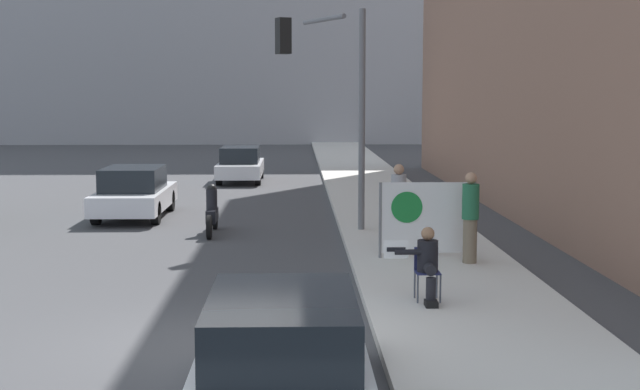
{
  "coord_description": "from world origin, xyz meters",
  "views": [
    {
      "loc": [
        1.17,
        -12.32,
        3.55
      ],
      "look_at": [
        1.65,
        5.02,
        1.57
      ],
      "focal_mm": 50.0,
      "sensor_mm": 36.0,
      "label": 1
    }
  ],
  "objects_px": {
    "seated_protester": "(427,262)",
    "motorcycle_on_road": "(212,213)",
    "pedestrian_behind": "(399,204)",
    "traffic_light_pole": "(333,83)",
    "parked_car_curbside": "(282,356)",
    "jogger_on_sidewalk": "(470,217)",
    "car_on_road_midblock": "(240,164)",
    "protest_banner": "(427,218)",
    "car_on_road_nearest": "(134,192)"
  },
  "relations": [
    {
      "from": "pedestrian_behind",
      "to": "car_on_road_midblock",
      "type": "xyz_separation_m",
      "value": [
        -4.53,
        16.1,
        -0.38
      ]
    },
    {
      "from": "car_on_road_nearest",
      "to": "car_on_road_midblock",
      "type": "distance_m",
      "value": 10.65
    },
    {
      "from": "jogger_on_sidewalk",
      "to": "parked_car_curbside",
      "type": "xyz_separation_m",
      "value": [
        -3.65,
        -8.15,
        -0.39
      ]
    },
    {
      "from": "seated_protester",
      "to": "jogger_on_sidewalk",
      "type": "bearing_deg",
      "value": 75.54
    },
    {
      "from": "seated_protester",
      "to": "car_on_road_nearest",
      "type": "height_order",
      "value": "car_on_road_nearest"
    },
    {
      "from": "traffic_light_pole",
      "to": "car_on_road_midblock",
      "type": "distance_m",
      "value": 14.74
    },
    {
      "from": "pedestrian_behind",
      "to": "motorcycle_on_road",
      "type": "bearing_deg",
      "value": -44.39
    },
    {
      "from": "pedestrian_behind",
      "to": "motorcycle_on_road",
      "type": "distance_m",
      "value": 5.2
    },
    {
      "from": "protest_banner",
      "to": "car_on_road_midblock",
      "type": "xyz_separation_m",
      "value": [
        -4.93,
        17.66,
        -0.28
      ]
    },
    {
      "from": "seated_protester",
      "to": "parked_car_curbside",
      "type": "xyz_separation_m",
      "value": [
        -2.3,
        -4.84,
        -0.11
      ]
    },
    {
      "from": "parked_car_curbside",
      "to": "car_on_road_midblock",
      "type": "distance_m",
      "value": 26.48
    },
    {
      "from": "seated_protester",
      "to": "parked_car_curbside",
      "type": "height_order",
      "value": "parked_car_curbside"
    },
    {
      "from": "car_on_road_midblock",
      "to": "motorcycle_on_road",
      "type": "distance_m",
      "value": 13.44
    },
    {
      "from": "seated_protester",
      "to": "protest_banner",
      "type": "relative_size",
      "value": 0.61
    },
    {
      "from": "seated_protester",
      "to": "car_on_road_midblock",
      "type": "xyz_separation_m",
      "value": [
        -4.36,
        21.57,
        -0.1
      ]
    },
    {
      "from": "traffic_light_pole",
      "to": "motorcycle_on_road",
      "type": "distance_m",
      "value": 4.49
    },
    {
      "from": "car_on_road_midblock",
      "to": "parked_car_curbside",
      "type": "bearing_deg",
      "value": -85.52
    },
    {
      "from": "seated_protester",
      "to": "motorcycle_on_road",
      "type": "relative_size",
      "value": 0.55
    },
    {
      "from": "pedestrian_behind",
      "to": "jogger_on_sidewalk",
      "type": "bearing_deg",
      "value": 105.76
    },
    {
      "from": "parked_car_curbside",
      "to": "car_on_road_nearest",
      "type": "height_order",
      "value": "car_on_road_nearest"
    },
    {
      "from": "pedestrian_behind",
      "to": "protest_banner",
      "type": "distance_m",
      "value": 1.61
    },
    {
      "from": "pedestrian_behind",
      "to": "traffic_light_pole",
      "type": "relative_size",
      "value": 0.34
    },
    {
      "from": "seated_protester",
      "to": "car_on_road_midblock",
      "type": "distance_m",
      "value": 22.0
    },
    {
      "from": "car_on_road_nearest",
      "to": "motorcycle_on_road",
      "type": "xyz_separation_m",
      "value": [
        2.5,
        -3.06,
        -0.18
      ]
    },
    {
      "from": "seated_protester",
      "to": "jogger_on_sidewalk",
      "type": "distance_m",
      "value": 3.59
    },
    {
      "from": "traffic_light_pole",
      "to": "jogger_on_sidewalk",
      "type": "bearing_deg",
      "value": -58.21
    },
    {
      "from": "car_on_road_midblock",
      "to": "motorcycle_on_road",
      "type": "bearing_deg",
      "value": -89.58
    },
    {
      "from": "protest_banner",
      "to": "jogger_on_sidewalk",
      "type": "bearing_deg",
      "value": -37.05
    },
    {
      "from": "traffic_light_pole",
      "to": "car_on_road_nearest",
      "type": "bearing_deg",
      "value": 146.25
    },
    {
      "from": "jogger_on_sidewalk",
      "to": "parked_car_curbside",
      "type": "height_order",
      "value": "jogger_on_sidewalk"
    },
    {
      "from": "car_on_road_midblock",
      "to": "seated_protester",
      "type": "bearing_deg",
      "value": -78.56
    },
    {
      "from": "car_on_road_nearest",
      "to": "motorcycle_on_road",
      "type": "height_order",
      "value": "car_on_road_nearest"
    },
    {
      "from": "jogger_on_sidewalk",
      "to": "car_on_road_midblock",
      "type": "distance_m",
      "value": 19.13
    },
    {
      "from": "car_on_road_nearest",
      "to": "car_on_road_midblock",
      "type": "bearing_deg",
      "value": 76.95
    },
    {
      "from": "jogger_on_sidewalk",
      "to": "pedestrian_behind",
      "type": "relative_size",
      "value": 1.0
    },
    {
      "from": "pedestrian_behind",
      "to": "car_on_road_nearest",
      "type": "relative_size",
      "value": 0.4
    },
    {
      "from": "pedestrian_behind",
      "to": "car_on_road_midblock",
      "type": "distance_m",
      "value": 16.73
    },
    {
      "from": "car_on_road_midblock",
      "to": "traffic_light_pole",
      "type": "bearing_deg",
      "value": -77.46
    },
    {
      "from": "car_on_road_nearest",
      "to": "pedestrian_behind",
      "type": "bearing_deg",
      "value": -39.59
    },
    {
      "from": "jogger_on_sidewalk",
      "to": "car_on_road_midblock",
      "type": "xyz_separation_m",
      "value": [
        -5.72,
        18.25,
        -0.38
      ]
    },
    {
      "from": "pedestrian_behind",
      "to": "traffic_light_pole",
      "type": "bearing_deg",
      "value": -68.86
    },
    {
      "from": "car_on_road_nearest",
      "to": "jogger_on_sidewalk",
      "type": "bearing_deg",
      "value": -44.12
    },
    {
      "from": "protest_banner",
      "to": "car_on_road_midblock",
      "type": "height_order",
      "value": "protest_banner"
    },
    {
      "from": "parked_car_curbside",
      "to": "car_on_road_nearest",
      "type": "bearing_deg",
      "value": 105.59
    },
    {
      "from": "pedestrian_behind",
      "to": "traffic_light_pole",
      "type": "xyz_separation_m",
      "value": [
        -1.39,
        2.03,
        2.7
      ]
    },
    {
      "from": "traffic_light_pole",
      "to": "parked_car_curbside",
      "type": "bearing_deg",
      "value": -94.93
    },
    {
      "from": "protest_banner",
      "to": "car_on_road_nearest",
      "type": "distance_m",
      "value": 10.34
    },
    {
      "from": "seated_protester",
      "to": "traffic_light_pole",
      "type": "height_order",
      "value": "traffic_light_pole"
    },
    {
      "from": "seated_protester",
      "to": "motorcycle_on_road",
      "type": "height_order",
      "value": "seated_protester"
    },
    {
      "from": "traffic_light_pole",
      "to": "seated_protester",
      "type": "bearing_deg",
      "value": -80.65
    }
  ]
}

